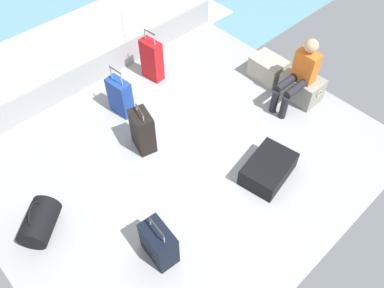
% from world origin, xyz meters
% --- Properties ---
extents(ground_plane, '(4.40, 5.20, 0.06)m').
position_xyz_m(ground_plane, '(0.00, 0.00, -0.03)').
color(ground_plane, '#939699').
extents(gunwale_port, '(0.06, 5.20, 0.45)m').
position_xyz_m(gunwale_port, '(-2.17, 0.00, 0.23)').
color(gunwale_port, '#939699').
rests_on(gunwale_port, ground_plane).
extents(railing_port, '(0.04, 4.20, 1.02)m').
position_xyz_m(railing_port, '(-2.17, 0.00, 0.78)').
color(railing_port, silver).
rests_on(railing_port, ground_plane).
extents(sea_wake, '(12.00, 12.00, 0.01)m').
position_xyz_m(sea_wake, '(-3.60, 0.00, -0.34)').
color(sea_wake, '#598C9E').
rests_on(sea_wake, ground_plane).
extents(cargo_crate_0, '(0.58, 0.41, 0.36)m').
position_xyz_m(cargo_crate_0, '(-0.30, 2.16, 0.18)').
color(cargo_crate_0, '#9E9989').
rests_on(cargo_crate_0, ground_plane).
extents(cargo_crate_1, '(0.64, 0.41, 0.40)m').
position_xyz_m(cargo_crate_1, '(0.36, 2.16, 0.20)').
color(cargo_crate_1, gray).
rests_on(cargo_crate_1, ground_plane).
extents(passenger_seated, '(0.34, 0.66, 1.10)m').
position_xyz_m(passenger_seated, '(0.36, 1.98, 0.58)').
color(passenger_seated, orange).
rests_on(passenger_seated, ground_plane).
extents(suitcase_0, '(0.41, 0.32, 0.74)m').
position_xyz_m(suitcase_0, '(-0.52, -0.28, 0.32)').
color(suitcase_0, black).
rests_on(suitcase_0, ground_plane).
extents(suitcase_1, '(0.62, 0.81, 0.28)m').
position_xyz_m(suitcase_1, '(1.00, 0.60, 0.14)').
color(suitcase_1, black).
rests_on(suitcase_1, ground_plane).
extents(suitcase_2, '(0.46, 0.30, 0.65)m').
position_xyz_m(suitcase_2, '(0.87, -1.16, 0.25)').
color(suitcase_2, black).
rests_on(suitcase_2, ground_plane).
extents(suitcase_3, '(0.37, 0.22, 0.88)m').
position_xyz_m(suitcase_3, '(-1.61, 0.78, 0.35)').
color(suitcase_3, red).
rests_on(suitcase_3, ground_plane).
extents(suitcase_4, '(0.39, 0.23, 0.82)m').
position_xyz_m(suitcase_4, '(-1.30, -0.09, 0.30)').
color(suitcase_4, navy).
rests_on(suitcase_4, ground_plane).
extents(duffel_bag, '(0.61, 0.64, 0.52)m').
position_xyz_m(duffel_bag, '(-0.32, -2.00, 0.18)').
color(duffel_bag, black).
rests_on(duffel_bag, ground_plane).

